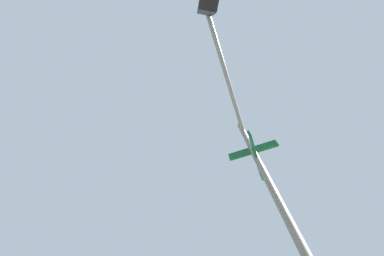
% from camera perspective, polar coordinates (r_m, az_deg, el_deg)
% --- Properties ---
extents(traffic_signal_near, '(2.03, 3.09, 5.88)m').
position_cam_1_polar(traffic_signal_near, '(3.15, 14.73, 6.85)').
color(traffic_signal_near, slate).
rests_on(traffic_signal_near, ground_plane).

